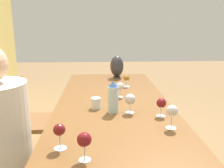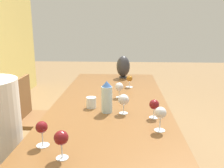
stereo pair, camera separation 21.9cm
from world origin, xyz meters
name	(u,v)px [view 1 (the left image)]	position (x,y,z in m)	size (l,w,h in m)	color
dining_table	(113,112)	(0.00, 0.00, 0.70)	(2.24, 0.90, 0.78)	brown
water_bottle	(113,97)	(-0.21, 0.01, 0.89)	(0.08, 0.08, 0.23)	#ADCCD6
water_tumbler	(96,103)	(-0.12, 0.14, 0.82)	(0.08, 0.08, 0.08)	silver
vase	(117,66)	(0.92, -0.09, 0.91)	(0.15, 0.15, 0.25)	#2D2D33
wine_glass_0	(120,87)	(0.15, -0.07, 0.87)	(0.07, 0.07, 0.13)	silver
wine_glass_1	(172,112)	(-0.51, -0.32, 0.88)	(0.07, 0.07, 0.15)	silver
wine_glass_2	(130,100)	(-0.23, -0.10, 0.88)	(0.08, 0.08, 0.14)	silver
wine_glass_3	(84,140)	(-0.84, 0.18, 0.88)	(0.07, 0.07, 0.14)	silver
wine_glass_4	(59,131)	(-0.73, 0.31, 0.88)	(0.07, 0.07, 0.14)	silver
wine_glass_5	(161,104)	(-0.30, -0.31, 0.87)	(0.07, 0.07, 0.13)	silver
wine_glass_6	(126,79)	(0.50, -0.16, 0.86)	(0.07, 0.07, 0.12)	silver
chair_far	(32,119)	(0.40, 0.77, 0.49)	(0.44, 0.44, 0.88)	brown
person_near	(1,150)	(-0.56, 0.69, 0.69)	(0.38, 0.38, 1.29)	#2D2D38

